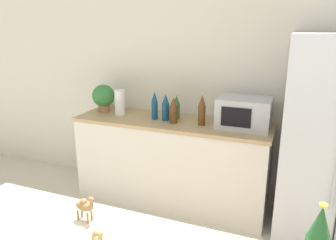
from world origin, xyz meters
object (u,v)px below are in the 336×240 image
(paper_towel_roll, at_px, (120,102))
(back_bottle_4, at_px, (202,110))
(microwave, at_px, (244,113))
(back_bottle_3, at_px, (174,110))
(camel_figurine, at_px, (85,206))
(potted_plant, at_px, (103,97))
(back_bottle_1, at_px, (166,108))
(camel_figurine_second, at_px, (98,238))
(back_bottle_0, at_px, (155,106))
(back_bottle_2, at_px, (177,107))

(paper_towel_roll, xyz_separation_m, back_bottle_4, (0.91, -0.05, 0.01))
(microwave, distance_m, back_bottle_3, 0.67)
(back_bottle_4, xyz_separation_m, camel_figurine, (-0.03, -1.81, -0.02))
(potted_plant, bearing_deg, back_bottle_1, -5.95)
(back_bottle_3, bearing_deg, back_bottle_1, 152.41)
(potted_plant, distance_m, camel_figurine_second, 2.47)
(back_bottle_1, distance_m, back_bottle_4, 0.38)
(back_bottle_0, height_order, back_bottle_4, back_bottle_4)
(back_bottle_2, height_order, camel_figurine, back_bottle_2)
(microwave, bearing_deg, back_bottle_3, -170.93)
(paper_towel_roll, height_order, back_bottle_0, back_bottle_0)
(back_bottle_1, bearing_deg, back_bottle_0, 179.27)
(back_bottle_0, height_order, back_bottle_3, back_bottle_0)
(camel_figurine, bearing_deg, microwave, 77.60)
(camel_figurine, relative_size, camel_figurine_second, 1.00)
(back_bottle_0, xyz_separation_m, back_bottle_1, (0.12, -0.00, -0.01))
(back_bottle_1, xyz_separation_m, back_bottle_3, (0.11, -0.05, -0.01))
(microwave, bearing_deg, back_bottle_2, 176.07)
(potted_plant, distance_m, back_bottle_2, 0.85)
(back_bottle_4, bearing_deg, back_bottle_1, 176.37)
(paper_towel_roll, relative_size, microwave, 0.55)
(back_bottle_4, relative_size, camel_figurine_second, 2.38)
(paper_towel_roll, distance_m, camel_figurine, 2.06)
(potted_plant, bearing_deg, microwave, -1.11)
(potted_plant, xyz_separation_m, back_bottle_1, (0.77, -0.08, -0.03))
(back_bottle_1, xyz_separation_m, camel_figurine, (0.35, -1.84, -0.00))
(back_bottle_1, xyz_separation_m, camel_figurine_second, (0.53, -2.01, -0.00))
(back_bottle_2, xyz_separation_m, back_bottle_4, (0.30, -0.12, 0.03))
(potted_plant, height_order, camel_figurine_second, potted_plant)
(back_bottle_3, relative_size, back_bottle_4, 0.86)
(back_bottle_1, xyz_separation_m, back_bottle_2, (0.08, 0.10, -0.01))
(back_bottle_4, bearing_deg, camel_figurine_second, -85.57)
(paper_towel_roll, relative_size, back_bottle_0, 0.91)
(back_bottle_0, bearing_deg, back_bottle_4, -2.94)
(back_bottle_1, relative_size, camel_figurine_second, 2.13)
(paper_towel_roll, bearing_deg, back_bottle_4, -2.91)
(microwave, relative_size, back_bottle_4, 1.56)
(back_bottle_0, height_order, back_bottle_2, back_bottle_0)
(paper_towel_roll, bearing_deg, potted_plant, 166.28)
(potted_plant, xyz_separation_m, back_bottle_4, (1.15, -0.10, -0.02))
(potted_plant, height_order, back_bottle_3, potted_plant)
(microwave, relative_size, camel_figurine_second, 3.73)
(potted_plant, xyz_separation_m, camel_figurine_second, (1.30, -2.09, -0.04))
(camel_figurine, bearing_deg, back_bottle_0, 104.30)
(camel_figurine_second, bearing_deg, back_bottle_3, 102.37)
(potted_plant, relative_size, microwave, 0.62)
(camel_figurine, bearing_deg, back_bottle_2, 97.89)
(camel_figurine, height_order, camel_figurine_second, same)
(microwave, relative_size, back_bottle_3, 1.82)
(microwave, height_order, back_bottle_3, microwave)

